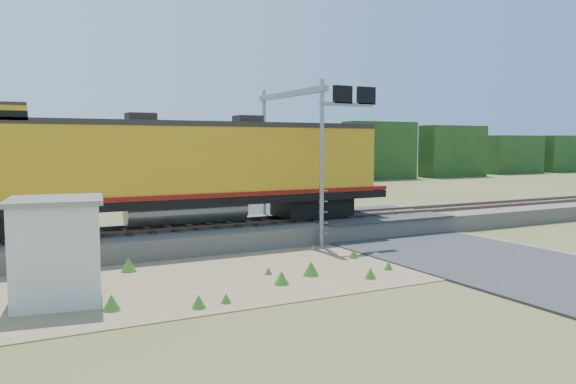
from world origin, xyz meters
TOP-DOWN VIEW (x-y plane):
  - ground at (0.00, 0.00)m, footprint 140.00×140.00m
  - ballast at (0.00, 6.00)m, footprint 70.00×5.00m
  - rails at (0.00, 6.00)m, footprint 70.00×1.54m
  - dirt_shoulder at (-2.00, 0.50)m, footprint 26.00×8.00m
  - road at (7.00, 0.74)m, footprint 7.00×66.00m
  - tree_line_north at (0.00, 38.00)m, footprint 130.00×3.00m
  - weed_clumps at (-3.50, 0.10)m, footprint 15.00×6.20m
  - locomotive at (-2.21, 6.00)m, footprint 18.49×2.82m
  - shed at (-7.58, -0.47)m, footprint 2.74×2.74m
  - signal_gantry at (3.27, 5.34)m, footprint 2.75×6.20m

SIDE VIEW (x-z plane):
  - ground at x=0.00m, z-range 0.00..0.00m
  - weed_clumps at x=-3.50m, z-range -0.28..0.28m
  - dirt_shoulder at x=-2.00m, z-range 0.00..0.03m
  - road at x=7.00m, z-range -0.34..0.52m
  - ballast at x=0.00m, z-range 0.00..0.80m
  - rails at x=0.00m, z-range 0.80..0.96m
  - shed at x=-7.58m, z-range 0.02..2.88m
  - tree_line_north at x=0.00m, z-range -0.18..6.32m
  - locomotive at x=-2.21m, z-range 0.93..5.70m
  - signal_gantry at x=3.27m, z-range 1.74..8.67m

